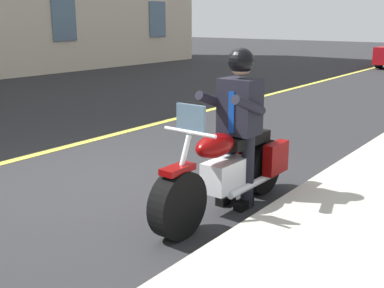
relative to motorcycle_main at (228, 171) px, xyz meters
name	(u,v)px	position (x,y,z in m)	size (l,w,h in m)	color
ground_plane	(123,183)	(0.08, -1.54, -0.45)	(80.00, 80.00, 0.00)	#28282B
lane_center_stripe	(29,156)	(0.08, -3.54, -0.45)	(60.00, 0.16, 0.01)	#E5DB4C
motorcycle_main	(228,171)	(0.00, 0.00, 0.00)	(2.21, 0.60, 1.26)	black
rider_main	(239,114)	(-0.19, 0.00, 0.58)	(0.62, 0.55, 1.74)	black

